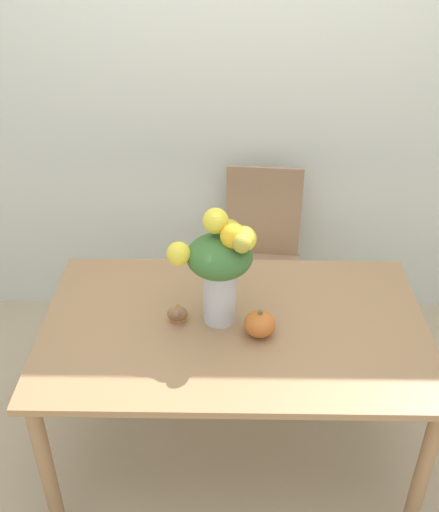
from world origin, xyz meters
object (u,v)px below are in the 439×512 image
at_px(pumpkin, 260,324).
at_px(dining_chair_near_window, 261,259).
at_px(flower_vase, 220,264).
at_px(turkey_figurine, 178,311).

relative_size(pumpkin, dining_chair_near_window, 0.13).
xyz_separation_m(flower_vase, dining_chair_near_window, (0.21, 0.79, -0.49)).
bearing_deg(turkey_figurine, pumpkin, -15.69).
xyz_separation_m(pumpkin, turkey_figurine, (-0.33, 0.09, -0.02)).
bearing_deg(flower_vase, pumpkin, -30.58).
bearing_deg(dining_chair_near_window, turkey_figurine, -110.87).
distance_m(flower_vase, turkey_figurine, 0.29).
relative_size(flower_vase, turkey_figurine, 4.40).
bearing_deg(turkey_figurine, flower_vase, -0.04).
bearing_deg(flower_vase, turkey_figurine, 179.96).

